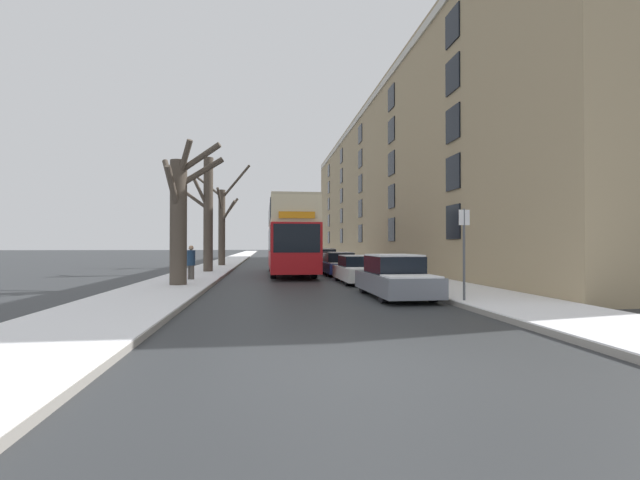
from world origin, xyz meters
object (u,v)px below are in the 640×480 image
Objects in this scene: bare_tree_left_2 at (222,222)px; parked_car_0 at (395,277)px; bare_tree_left_0 at (180,214)px; bare_tree_left_1 at (207,212)px; double_decker_bus at (290,234)px; parked_car_3 at (324,260)px; parked_car_2 at (339,264)px; parked_car_1 at (359,270)px; street_sign_post at (464,250)px; pedestrian_left_sidewalk at (191,262)px.

bare_tree_left_2 is 22.42m from parked_car_0.
bare_tree_left_0 is 0.73× the size of bare_tree_left_2.
bare_tree_left_1 is 5.17m from double_decker_bus.
parked_car_2 is at bearing -90.00° from parked_car_3.
bare_tree_left_2 is 1.94× the size of parked_car_1.
bare_tree_left_1 is 17.59m from street_sign_post.
bare_tree_left_1 is (-0.06, 8.82, 0.75)m from bare_tree_left_0.
parked_car_0 is 5.44m from parked_car_1.
parked_car_0 is (7.68, -3.86, -2.31)m from bare_tree_left_0.
double_decker_bus is at bearing -8.89° from bare_tree_left_1.
pedestrian_left_sidewalk is at bearing -132.21° from double_decker_bus.
parked_car_2 is at bearing -111.04° from pedestrian_left_sidewalk.
bare_tree_left_0 is at bearing 153.34° from parked_car_0.
parked_car_3 is (7.68, 13.10, -2.28)m from bare_tree_left_0.
bare_tree_left_2 is at bearing 127.44° from parked_car_2.
bare_tree_left_0 is 8.85m from bare_tree_left_1.
bare_tree_left_1 is at bearing 136.93° from parked_car_1.
bare_tree_left_1 reaches higher than pedestrian_left_sidewalk.
pedestrian_left_sidewalk reaches higher than parked_car_2.
bare_tree_left_0 is 1.44× the size of parked_car_3.
bare_tree_left_2 is at bearing 89.39° from bare_tree_left_1.
bare_tree_left_1 reaches higher than parked_car_0.
double_decker_bus is (4.88, 8.04, -0.55)m from bare_tree_left_0.
street_sign_post is (9.02, -8.76, 0.64)m from pedestrian_left_sidewalk.
street_sign_post is at bearing 175.29° from pedestrian_left_sidewalk.
pedestrian_left_sidewalk is (-0.02, -14.34, -2.68)m from bare_tree_left_2.
bare_tree_left_2 is 12.94m from parked_car_2.
double_decker_bus is 12.35m from parked_car_0.
bare_tree_left_2 is at bearing 118.46° from double_decker_bus.
pedestrian_left_sidewalk is at bearing 171.97° from parked_car_1.
bare_tree_left_2 is (0.09, 8.19, -0.10)m from bare_tree_left_1.
street_sign_post is (9.03, -6.09, -1.39)m from bare_tree_left_0.
bare_tree_left_0 is 0.79× the size of bare_tree_left_1.
parked_car_0 is 2.77m from street_sign_post.
bare_tree_left_2 reaches higher than parked_car_1.
street_sign_post is at bearing -73.65° from double_decker_bus.
double_decker_bus reaches higher than parked_car_1.
bare_tree_left_0 is 10.98m from street_sign_post.
parked_car_3 is (-0.00, 6.09, 0.07)m from parked_car_2.
bare_tree_left_0 is at bearing -121.28° from double_decker_bus.
parked_car_0 reaches higher than parked_car_1.
parked_car_3 is (7.74, 4.29, -3.03)m from bare_tree_left_1.
street_sign_post is at bearing -58.63° from bare_tree_left_1.
bare_tree_left_0 is 1.30× the size of parked_car_2.
pedestrian_left_sidewalk is 0.62× the size of street_sign_post.
parked_car_3 reaches higher than parked_car_0.
parked_car_1 is 5.43m from parked_car_2.
street_sign_post is (1.35, -19.20, 0.89)m from parked_car_3.
double_decker_bus is 2.53× the size of parked_car_0.
parked_car_1 is at bearing -90.00° from parked_car_2.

